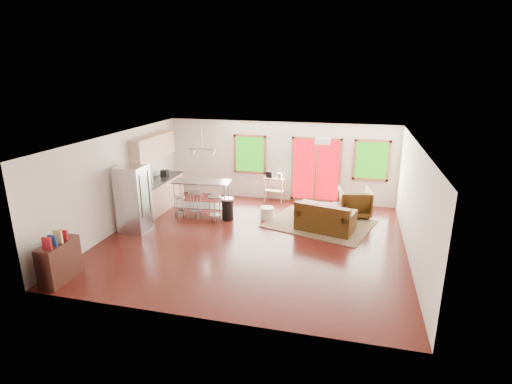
% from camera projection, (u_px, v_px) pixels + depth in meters
% --- Properties ---
extents(floor, '(7.50, 7.00, 0.02)m').
position_uv_depth(floor, '(253.00, 240.00, 10.25)').
color(floor, black).
rests_on(floor, ground).
extents(ceiling, '(7.50, 7.00, 0.02)m').
position_uv_depth(ceiling, '(253.00, 139.00, 9.48)').
color(ceiling, white).
rests_on(ceiling, ground).
extents(back_wall, '(7.50, 0.02, 2.60)m').
position_uv_depth(back_wall, '(280.00, 161.00, 13.12)').
color(back_wall, silver).
rests_on(back_wall, ground).
extents(left_wall, '(0.02, 7.00, 2.60)m').
position_uv_depth(left_wall, '(118.00, 182.00, 10.74)').
color(left_wall, silver).
rests_on(left_wall, ground).
extents(right_wall, '(0.02, 7.00, 2.60)m').
position_uv_depth(right_wall, '(414.00, 203.00, 8.99)').
color(right_wall, silver).
rests_on(right_wall, ground).
extents(front_wall, '(7.50, 0.02, 2.60)m').
position_uv_depth(front_wall, '(200.00, 251.00, 6.61)').
color(front_wall, silver).
rests_on(front_wall, ground).
extents(window_left, '(1.10, 0.05, 1.30)m').
position_uv_depth(window_left, '(250.00, 154.00, 13.25)').
color(window_left, '#145309').
rests_on(window_left, back_wall).
extents(french_doors, '(1.60, 0.05, 2.10)m').
position_uv_depth(french_doors, '(316.00, 170.00, 12.86)').
color(french_doors, '#AC0009').
rests_on(french_doors, back_wall).
extents(window_right, '(1.10, 0.05, 1.30)m').
position_uv_depth(window_right, '(371.00, 160.00, 12.34)').
color(window_right, '#145309').
rests_on(window_right, back_wall).
extents(rug, '(3.25, 2.83, 0.03)m').
position_uv_depth(rug, '(319.00, 224.00, 11.29)').
color(rug, '#465C3D').
rests_on(rug, floor).
extents(loveseat, '(1.67, 1.20, 0.80)m').
position_uv_depth(loveseat, '(325.00, 220.00, 10.75)').
color(loveseat, '#301D08').
rests_on(loveseat, floor).
extents(coffee_table, '(1.17, 0.85, 0.42)m').
position_uv_depth(coffee_table, '(328.00, 207.00, 11.58)').
color(coffee_table, black).
rests_on(coffee_table, floor).
extents(armchair, '(1.03, 0.99, 0.92)m').
position_uv_depth(armchair, '(354.00, 201.00, 11.82)').
color(armchair, '#301D08').
rests_on(armchair, floor).
extents(ottoman, '(0.71, 0.71, 0.37)m').
position_uv_depth(ottoman, '(308.00, 209.00, 12.00)').
color(ottoman, '#301D08').
rests_on(ottoman, floor).
extents(pouf, '(0.45, 0.45, 0.35)m').
position_uv_depth(pouf, '(267.00, 213.00, 11.67)').
color(pouf, silver).
rests_on(pouf, floor).
extents(vase, '(0.17, 0.18, 0.29)m').
position_uv_depth(vase, '(330.00, 206.00, 11.28)').
color(vase, silver).
rests_on(vase, coffee_table).
extents(book, '(0.22, 0.04, 0.29)m').
position_uv_depth(book, '(341.00, 207.00, 11.03)').
color(book, maroon).
rests_on(book, coffee_table).
extents(cabinets, '(0.64, 2.24, 2.30)m').
position_uv_depth(cabinets, '(158.00, 180.00, 12.36)').
color(cabinets, tan).
rests_on(cabinets, floor).
extents(refrigerator, '(0.74, 0.70, 1.79)m').
position_uv_depth(refrigerator, '(134.00, 199.00, 10.61)').
color(refrigerator, '#B7BABC').
rests_on(refrigerator, floor).
extents(island, '(1.72, 0.80, 1.06)m').
position_uv_depth(island, '(202.00, 192.00, 11.83)').
color(island, '#B7BABC').
rests_on(island, floor).
extents(cup, '(0.15, 0.14, 0.13)m').
position_uv_depth(cup, '(214.00, 182.00, 11.80)').
color(cup, white).
rests_on(cup, island).
extents(bar_stool_a, '(0.40, 0.40, 0.66)m').
position_uv_depth(bar_stool_a, '(180.00, 202.00, 11.62)').
color(bar_stool_a, '#B7BABC').
rests_on(bar_stool_a, floor).
extents(bar_stool_b, '(0.38, 0.38, 0.80)m').
position_uv_depth(bar_stool_b, '(195.00, 199.00, 11.61)').
color(bar_stool_b, '#B7BABC').
rests_on(bar_stool_b, floor).
extents(bar_stool_c, '(0.50, 0.50, 0.80)m').
position_uv_depth(bar_stool_c, '(214.00, 203.00, 11.22)').
color(bar_stool_c, '#B7BABC').
rests_on(bar_stool_c, floor).
extents(trash_can, '(0.45, 0.45, 0.65)m').
position_uv_depth(trash_can, '(228.00, 209.00, 11.57)').
color(trash_can, black).
rests_on(trash_can, floor).
extents(kitchen_cart, '(0.70, 0.49, 1.01)m').
position_uv_depth(kitchen_cart, '(274.00, 181.00, 13.09)').
color(kitchen_cart, tan).
rests_on(kitchen_cart, floor).
extents(bookshelf, '(0.40, 0.96, 1.11)m').
position_uv_depth(bookshelf, '(59.00, 261.00, 8.17)').
color(bookshelf, black).
rests_on(bookshelf, floor).
extents(ceiling_flush, '(0.35, 0.35, 0.12)m').
position_uv_depth(ceiling_flush, '(323.00, 141.00, 9.69)').
color(ceiling_flush, white).
rests_on(ceiling_flush, ceiling).
extents(pendant_light, '(0.80, 0.18, 0.79)m').
position_uv_depth(pendant_light, '(202.00, 152.00, 11.52)').
color(pendant_light, gray).
rests_on(pendant_light, ceiling).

